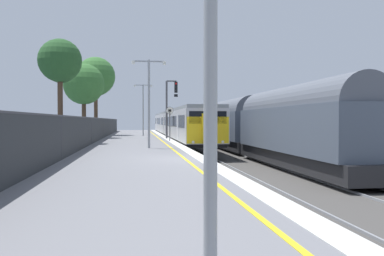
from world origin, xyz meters
The scene contains 11 objects.
ground centered at (2.64, 0.00, -0.61)m, with size 17.40×110.00×1.21m.
commuter_train_at_platform centered at (2.10, 29.54, 1.27)m, with size 2.83×42.94×3.81m.
freight_train_adjacent_track centered at (6.10, 27.26, 1.42)m, with size 2.60×62.34×4.43m.
signal_gantry centered at (0.61, 20.21, 3.28)m, with size 1.10×0.24×5.26m.
speed_limit_sign centered at (0.25, 15.44, 1.73)m, with size 0.59×0.08×2.72m.
platform_lamp_mid centered at (-1.65, 7.02, 3.09)m, with size 2.00×0.20×5.19m.
platform_lamp_far centered at (-1.65, 27.51, 3.27)m, with size 2.00×0.20×5.52m.
platform_back_fence centered at (-5.45, 0.00, 0.97)m, with size 0.07×99.00×1.85m.
background_tree_left centered at (-7.32, 22.49, 4.94)m, with size 3.83×3.83×6.96m.
background_tree_centre centered at (-7.70, 12.96, 5.69)m, with size 3.05×3.06×7.39m.
background_tree_right centered at (-6.79, 29.79, 6.34)m, with size 4.29×4.29×8.68m.
Camera 1 is at (-2.39, -17.61, 1.62)m, focal length 39.07 mm.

